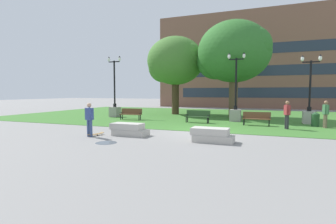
% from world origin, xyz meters
% --- Properties ---
extents(ground_plane, '(140.00, 140.00, 0.00)m').
position_xyz_m(ground_plane, '(0.00, 0.00, 0.00)').
color(ground_plane, gray).
extents(grass_lawn, '(40.00, 20.00, 0.02)m').
position_xyz_m(grass_lawn, '(0.00, 10.00, 0.01)').
color(grass_lawn, '#3D752D').
rests_on(grass_lawn, ground).
extents(concrete_block_center, '(1.93, 0.90, 0.64)m').
position_xyz_m(concrete_block_center, '(-3.19, -2.47, 0.31)').
color(concrete_block_center, '#B2ADA3').
rests_on(concrete_block_center, ground).
extents(concrete_block_left, '(1.89, 0.90, 0.64)m').
position_xyz_m(concrete_block_left, '(1.20, -2.69, 0.31)').
color(concrete_block_left, '#B2ADA3').
rests_on(concrete_block_left, ground).
extents(person_skateboarder, '(0.89, 0.62, 1.71)m').
position_xyz_m(person_skateboarder, '(-4.87, -3.52, 0.97)').
color(person_skateboarder, '#384C7A').
rests_on(person_skateboarder, ground).
extents(skateboard, '(0.35, 1.04, 0.14)m').
position_xyz_m(skateboard, '(-4.76, -3.18, 0.09)').
color(skateboard, olive).
rests_on(skateboard, ground).
extents(puddle, '(0.95, 0.95, 0.01)m').
position_xyz_m(puddle, '(-3.15, -4.59, 0.00)').
color(puddle, '#47515B').
rests_on(puddle, ground).
extents(park_bench_near_left, '(1.84, 0.71, 0.90)m').
position_xyz_m(park_bench_near_left, '(-6.91, 4.37, 0.54)').
color(park_bench_near_left, brown).
rests_on(park_bench_near_left, grass_lawn).
extents(park_bench_near_right, '(1.82, 0.59, 0.90)m').
position_xyz_m(park_bench_near_right, '(-1.31, 4.30, 0.54)').
color(park_bench_near_right, '#284723').
rests_on(park_bench_near_right, grass_lawn).
extents(park_bench_far_left, '(1.80, 0.54, 0.90)m').
position_xyz_m(park_bench_far_left, '(2.80, 4.16, 0.54)').
color(park_bench_far_left, brown).
rests_on(park_bench_far_left, grass_lawn).
extents(lamp_post_right, '(1.32, 0.80, 5.45)m').
position_xyz_m(lamp_post_right, '(-9.49, 6.00, 1.11)').
color(lamp_post_right, gray).
rests_on(lamp_post_right, grass_lawn).
extents(lamp_post_center, '(1.32, 0.80, 4.84)m').
position_xyz_m(lamp_post_center, '(6.21, 6.47, 1.01)').
color(lamp_post_center, '#ADA89E').
rests_on(lamp_post_center, grass_lawn).
extents(lamp_post_left, '(1.32, 0.80, 5.23)m').
position_xyz_m(lamp_post_left, '(1.15, 6.26, 1.07)').
color(lamp_post_left, gray).
rests_on(lamp_post_left, grass_lawn).
extents(tree_near_left, '(6.69, 6.37, 8.51)m').
position_xyz_m(tree_near_left, '(0.46, 9.65, 5.74)').
color(tree_near_left, brown).
rests_on(tree_near_left, grass_lawn).
extents(tree_near_right, '(5.97, 5.69, 7.81)m').
position_xyz_m(tree_near_right, '(-5.44, 10.82, 5.33)').
color(tree_near_right, '#42301E').
rests_on(tree_near_right, grass_lawn).
extents(trash_bin, '(0.49, 0.49, 0.96)m').
position_xyz_m(trash_bin, '(6.41, 5.00, 0.50)').
color(trash_bin, '#234C28').
rests_on(trash_bin, grass_lawn).
extents(person_bystander_near_lawn, '(0.37, 0.61, 1.71)m').
position_xyz_m(person_bystander_near_lawn, '(4.60, 3.00, 0.98)').
color(person_bystander_near_lawn, '#28282D').
rests_on(person_bystander_near_lawn, grass_lawn).
extents(person_bystander_far_lawn, '(0.32, 0.63, 1.71)m').
position_xyz_m(person_bystander_far_lawn, '(6.87, 4.41, 0.98)').
color(person_bystander_far_lawn, brown).
rests_on(person_bystander_far_lawn, grass_lawn).
extents(building_facade_distant, '(30.54, 1.03, 13.67)m').
position_xyz_m(building_facade_distant, '(2.63, 24.50, 6.82)').
color(building_facade_distant, brown).
rests_on(building_facade_distant, ground).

